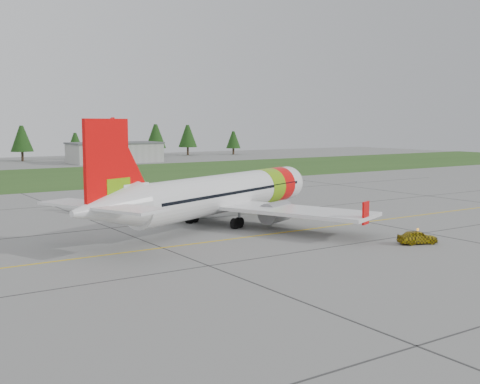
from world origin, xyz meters
TOP-DOWN VIEW (x-y plane):
  - ground at (0.00, 0.00)m, footprint 320.00×320.00m
  - aircraft at (-4.18, 15.85)m, footprint 35.37×33.59m
  - follow_me_car at (5.03, -3.22)m, footprint 1.67×1.80m
  - grass_strip at (0.00, 82.00)m, footprint 320.00×50.00m
  - taxi_guideline at (0.00, 8.00)m, footprint 120.00×0.25m
  - hangar_east at (25.00, 118.00)m, footprint 24.00×12.00m
  - treeline at (0.00, 138.00)m, footprint 160.00×8.00m

SIDE VIEW (x-z plane):
  - ground at x=0.00m, z-range 0.00..0.00m
  - taxi_guideline at x=0.00m, z-range 0.00..0.02m
  - grass_strip at x=0.00m, z-range 0.00..0.03m
  - follow_me_car at x=5.03m, z-range 0.00..3.62m
  - hangar_east at x=25.00m, z-range 0.00..5.20m
  - aircraft at x=-4.18m, z-range -2.38..8.87m
  - treeline at x=0.00m, z-range 0.00..10.00m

